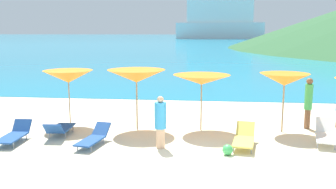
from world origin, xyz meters
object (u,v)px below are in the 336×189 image
Objects in this scene: umbrella_3 at (284,80)px; lounge_chair_4 at (60,128)px; umbrella_1 at (136,76)px; lounge_chair_3 at (94,137)px; cruise_ship at (220,21)px; beach_ball at (228,150)px; lounge_chair_0 at (325,134)px; umbrella_0 at (68,77)px; beachgoer_0 at (308,101)px; lounge_chair_2 at (244,138)px; umbrella_2 at (202,80)px; beachgoer_1 at (160,121)px; lounge_chair_1 at (14,134)px.

lounge_chair_4 is at bearing -169.58° from umbrella_3.
umbrella_1 is 1.29× the size of lounge_chair_3.
cruise_ship is (10.17, 176.24, 8.72)m from lounge_chair_4.
cruise_ship is (4.47, 177.61, 8.84)m from beach_ball.
umbrella_3 is at bearing 145.45° from lounge_chair_0.
umbrella_0 is at bearing -86.92° from cruise_ship.
lounge_chair_3 is at bearing -78.21° from beachgoer_0.
umbrella_3 is 1.19× the size of lounge_chair_2.
umbrella_2 is at bearing -168.71° from lounge_chair_4.
lounge_chair_3 is (-3.37, -2.20, -1.62)m from umbrella_2.
beachgoer_1 is (-5.27, -1.08, 0.56)m from lounge_chair_0.
umbrella_2 is 1.28× the size of lounge_chair_1.
beach_ball is at bearing -52.16° from beachgoer_0.
umbrella_3 is 4.87m from beachgoer_1.
umbrella_3 is at bearing 53.39° from beach_ball.
lounge_chair_1 is at bearing -168.24° from lounge_chair_2.
beachgoer_0 reaches higher than beachgoer_1.
lounge_chair_4 is 9.07m from beachgoer_0.
umbrella_3 reaches higher than lounge_chair_4.
lounge_chair_0 reaches higher than lounge_chair_4.
lounge_chair_1 is 1.00× the size of beachgoer_1.
umbrella_3 is 8.08m from lounge_chair_4.
lounge_chair_3 is at bearing -166.67° from lounge_chair_2.
cruise_ship is (5.31, 174.90, 7.12)m from umbrella_2.
lounge_chair_2 is at bearing -24.13° from umbrella_1.
lounge_chair_2 is 1.09× the size of beachgoer_1.
lounge_chair_2 reaches higher than beach_ball.
umbrella_2 is 1.22× the size of lounge_chair_3.
umbrella_3 is at bearing 11.50° from lounge_chair_1.
lounge_chair_0 is 5.50× the size of beach_ball.
lounge_chair_1 is (-6.06, -2.20, -1.61)m from umbrella_2.
umbrella_3 reaches higher than lounge_chair_2.
beach_ball is at bearing -84.97° from cruise_ship.
umbrella_2 is at bearing -178.22° from umbrella_3.
umbrella_0 is 1.20× the size of lounge_chair_2.
lounge_chair_2 is 2.70m from beachgoer_1.
lounge_chair_1 is 177.68m from cruise_ship.
cruise_ship is at bearing 89.22° from umbrella_3.
lounge_chair_4 is (-6.26, 0.49, -0.00)m from lounge_chair_2.
beachgoer_0 is (3.95, 0.67, -0.83)m from umbrella_2.
umbrella_3 reaches higher than lounge_chair_1.
umbrella_1 is at bearing -5.71° from umbrella_0.
beach_ball is at bearing -7.01° from lounge_chair_1.
beachgoer_1 is 177.46m from cruise_ship.
beach_ball is at bearing -126.61° from umbrella_3.
lounge_chair_1 is 0.04× the size of cruise_ship.
umbrella_3 is 1.12× the size of beachgoer_0.
lounge_chair_0 is 1.04× the size of lounge_chair_4.
lounge_chair_2 is at bearing -52.63° from umbrella_2.
umbrella_2 is 3.32m from beach_ball.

